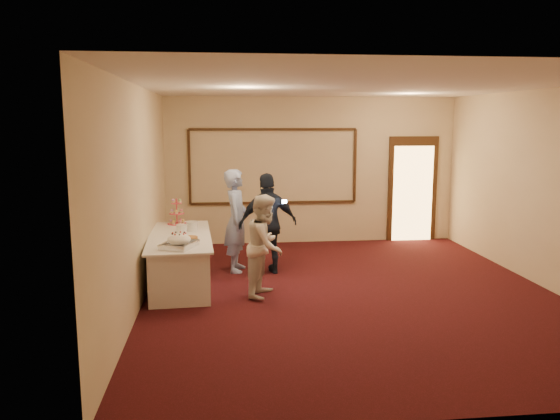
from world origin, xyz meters
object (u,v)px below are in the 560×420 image
object	(u,v)px
plate_stack_b	(192,226)
buffet_table	(180,259)
plate_stack_a	(182,229)
woman	(265,245)
cupcake_stand	(177,214)
tart	(189,239)
guest	(268,224)
pavlova_tray	(179,241)
man	(237,221)

from	to	relation	value
plate_stack_b	buffet_table	bearing A→B (deg)	-118.52
plate_stack_a	plate_stack_b	xyz separation A→B (m)	(0.15, 0.19, 0.01)
plate_stack_b	woman	bearing A→B (deg)	-43.22
cupcake_stand	woman	distance (m)	2.17
cupcake_stand	plate_stack_a	distance (m)	0.84
buffet_table	tart	distance (m)	0.59
buffet_table	plate_stack_a	size ratio (longest dim) A/B	14.54
guest	plate_stack_a	bearing A→B (deg)	1.93
pavlova_tray	plate_stack_b	distance (m)	1.16
plate_stack_b	guest	world-z (taller)	guest
pavlova_tray	tart	size ratio (longest dim) A/B	2.21
plate_stack_b	tart	bearing A→B (deg)	-90.51
buffet_table	plate_stack_b	xyz separation A→B (m)	(0.18, 0.33, 0.46)
woman	guest	xyz separation A→B (m)	(0.14, 1.15, 0.10)
plate_stack_a	cupcake_stand	bearing A→B (deg)	99.15
cupcake_stand	guest	world-z (taller)	guest
cupcake_stand	tart	bearing A→B (deg)	-78.36
plate_stack_b	tart	distance (m)	0.72
buffet_table	plate_stack_b	world-z (taller)	plate_stack_b
buffet_table	pavlova_tray	distance (m)	0.96
buffet_table	woman	world-z (taller)	woman
tart	guest	size ratio (longest dim) A/B	0.17
pavlova_tray	cupcake_stand	size ratio (longest dim) A/B	1.30
plate_stack_a	guest	bearing A→B (deg)	12.56
plate_stack_a	woman	world-z (taller)	woman
woman	plate_stack_b	bearing A→B (deg)	68.15
plate_stack_b	plate_stack_a	bearing A→B (deg)	-128.85
plate_stack_b	woman	size ratio (longest dim) A/B	0.13
cupcake_stand	pavlova_tray	bearing A→B (deg)	-84.84
pavlova_tray	plate_stack_a	xyz separation A→B (m)	(-0.03, 0.97, -0.02)
pavlova_tray	cupcake_stand	xyz separation A→B (m)	(-0.16, 1.79, 0.09)
buffet_table	cupcake_stand	xyz separation A→B (m)	(-0.11, 0.96, 0.56)
pavlova_tray	guest	bearing A→B (deg)	43.19
guest	tart	bearing A→B (deg)	23.48
woman	guest	world-z (taller)	guest
plate_stack_a	woman	bearing A→B (deg)	-33.92
tart	man	xyz separation A→B (m)	(0.73, 1.06, 0.07)
pavlova_tray	man	bearing A→B (deg)	60.40
cupcake_stand	woman	bearing A→B (deg)	-50.30
woman	tart	bearing A→B (deg)	95.80
plate_stack_a	plate_stack_b	world-z (taller)	plate_stack_b
plate_stack_a	tart	bearing A→B (deg)	-74.60
man	woman	world-z (taller)	man
pavlova_tray	man	world-z (taller)	man
plate_stack_b	cupcake_stand	bearing A→B (deg)	114.26
cupcake_stand	guest	xyz separation A→B (m)	(1.52, -0.51, -0.11)
man	guest	size ratio (longest dim) A/B	1.03
cupcake_stand	man	size ratio (longest dim) A/B	0.28
buffet_table	plate_stack_a	xyz separation A→B (m)	(0.02, 0.14, 0.45)
buffet_table	guest	bearing A→B (deg)	17.50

